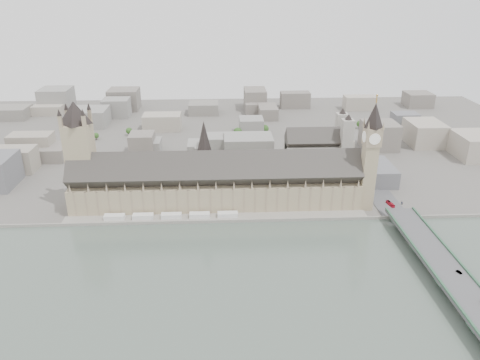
{
  "coord_description": "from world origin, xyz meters",
  "views": [
    {
      "loc": [
        3.65,
        -377.66,
        196.63
      ],
      "look_at": [
        22.12,
        16.74,
        27.05
      ],
      "focal_mm": 35.0,
      "sensor_mm": 36.0,
      "label": 1
    }
  ],
  "objects_px": {
    "westminster_bridge": "(434,258)",
    "palace_of_westminster": "(216,183)",
    "car_silver": "(459,272)",
    "car_approach": "(402,203)",
    "westminster_abbey": "(318,152)",
    "elizabeth_tower": "(371,149)",
    "victoria_tower": "(80,150)",
    "red_bus_north": "(390,204)"
  },
  "relations": [
    {
      "from": "elizabeth_tower",
      "to": "victoria_tower",
      "type": "distance_m",
      "value": 260.64
    },
    {
      "from": "car_silver",
      "to": "car_approach",
      "type": "distance_m",
      "value": 108.63
    },
    {
      "from": "elizabeth_tower",
      "to": "westminster_bridge",
      "type": "bearing_deg",
      "value": -75.89
    },
    {
      "from": "palace_of_westminster",
      "to": "elizabeth_tower",
      "type": "relative_size",
      "value": 2.47
    },
    {
      "from": "red_bus_north",
      "to": "palace_of_westminster",
      "type": "bearing_deg",
      "value": 158.46
    },
    {
      "from": "elizabeth_tower",
      "to": "victoria_tower",
      "type": "bearing_deg",
      "value": 176.04
    },
    {
      "from": "palace_of_westminster",
      "to": "victoria_tower",
      "type": "height_order",
      "value": "victoria_tower"
    },
    {
      "from": "palace_of_westminster",
      "to": "westminster_bridge",
      "type": "relative_size",
      "value": 0.82
    },
    {
      "from": "palace_of_westminster",
      "to": "westminster_abbey",
      "type": "height_order",
      "value": "westminster_abbey"
    },
    {
      "from": "palace_of_westminster",
      "to": "red_bus_north",
      "type": "bearing_deg",
      "value": -10.29
    },
    {
      "from": "palace_of_westminster",
      "to": "westminster_bridge",
      "type": "xyz_separation_m",
      "value": [
        162.0,
        -107.2,
        -17.58
      ]
    },
    {
      "from": "elizabeth_tower",
      "to": "westminster_abbey",
      "type": "relative_size",
      "value": 1.58
    },
    {
      "from": "red_bus_north",
      "to": "car_approach",
      "type": "height_order",
      "value": "red_bus_north"
    },
    {
      "from": "palace_of_westminster",
      "to": "car_silver",
      "type": "bearing_deg",
      "value": -38.55
    },
    {
      "from": "car_silver",
      "to": "car_approach",
      "type": "relative_size",
      "value": 0.99
    },
    {
      "from": "westminster_bridge",
      "to": "car_silver",
      "type": "distance_m",
      "value": 27.52
    },
    {
      "from": "palace_of_westminster",
      "to": "westminster_bridge",
      "type": "bearing_deg",
      "value": -33.49
    },
    {
      "from": "victoria_tower",
      "to": "car_approach",
      "type": "height_order",
      "value": "victoria_tower"
    },
    {
      "from": "car_silver",
      "to": "westminster_bridge",
      "type": "bearing_deg",
      "value": 77.73
    },
    {
      "from": "palace_of_westminster",
      "to": "westminster_abbey",
      "type": "distance_m",
      "value": 134.09
    },
    {
      "from": "car_approach",
      "to": "westminster_abbey",
      "type": "bearing_deg",
      "value": 140.95
    },
    {
      "from": "elizabeth_tower",
      "to": "red_bus_north",
      "type": "distance_m",
      "value": 52.22
    },
    {
      "from": "westminster_abbey",
      "to": "car_approach",
      "type": "relative_size",
      "value": 15.3
    },
    {
      "from": "palace_of_westminster",
      "to": "red_bus_north",
      "type": "relative_size",
      "value": 23.06
    },
    {
      "from": "palace_of_westminster",
      "to": "westminster_abbey",
      "type": "relative_size",
      "value": 3.9
    },
    {
      "from": "red_bus_north",
      "to": "car_approach",
      "type": "bearing_deg",
      "value": 4.44
    },
    {
      "from": "elizabeth_tower",
      "to": "car_approach",
      "type": "height_order",
      "value": "elizabeth_tower"
    },
    {
      "from": "car_approach",
      "to": "red_bus_north",
      "type": "bearing_deg",
      "value": -142.92
    },
    {
      "from": "westminster_bridge",
      "to": "car_silver",
      "type": "xyz_separation_m",
      "value": [
        5.56,
        -26.31,
        5.85
      ]
    },
    {
      "from": "westminster_abbey",
      "to": "car_silver",
      "type": "bearing_deg",
      "value": -74.83
    },
    {
      "from": "palace_of_westminster",
      "to": "victoria_tower",
      "type": "distance_m",
      "value": 126.41
    },
    {
      "from": "red_bus_north",
      "to": "elizabeth_tower",
      "type": "bearing_deg",
      "value": 125.71
    },
    {
      "from": "westminster_bridge",
      "to": "red_bus_north",
      "type": "distance_m",
      "value": 79.47
    },
    {
      "from": "palace_of_westminster",
      "to": "car_silver",
      "type": "xyz_separation_m",
      "value": [
        167.56,
        -133.51,
        -11.73
      ]
    },
    {
      "from": "elizabeth_tower",
      "to": "westminster_abbey",
      "type": "bearing_deg",
      "value": 107.29
    },
    {
      "from": "westminster_abbey",
      "to": "elizabeth_tower",
      "type": "bearing_deg",
      "value": -72.71
    },
    {
      "from": "elizabeth_tower",
      "to": "victoria_tower",
      "type": "height_order",
      "value": "elizabeth_tower"
    },
    {
      "from": "car_approach",
      "to": "palace_of_westminster",
      "type": "bearing_deg",
      "value": -167.05
    },
    {
      "from": "victoria_tower",
      "to": "car_approach",
      "type": "distance_m",
      "value": 294.78
    },
    {
      "from": "elizabeth_tower",
      "to": "car_approach",
      "type": "distance_m",
      "value": 57.33
    },
    {
      "from": "car_silver",
      "to": "palace_of_westminster",
      "type": "bearing_deg",
      "value": 117.26
    },
    {
      "from": "westminster_bridge",
      "to": "palace_of_westminster",
      "type": "bearing_deg",
      "value": 146.51
    }
  ]
}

